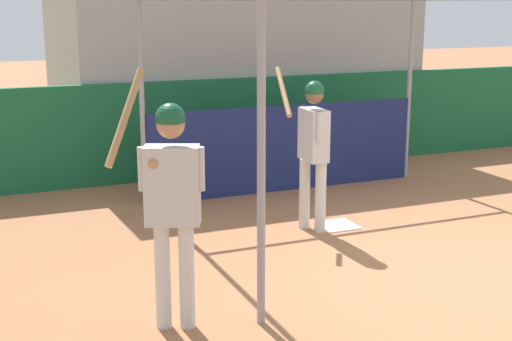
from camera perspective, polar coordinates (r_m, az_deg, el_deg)
ground_plane at (r=7.43m, az=18.06°, el=-8.47°), size 60.00×60.00×0.00m
outfield_wall at (r=11.58m, az=1.08°, el=3.78°), size 24.00×0.12×1.51m
bleacher_section at (r=13.36m, az=-2.54°, el=9.51°), size 5.95×4.00×3.59m
batting_cage at (r=9.60m, az=4.11°, el=4.30°), size 4.24×4.01×2.76m
home_plate at (r=8.81m, az=6.52°, el=-4.39°), size 0.44×0.44×0.02m
player_batter at (r=8.39m, az=4.55°, el=2.37°), size 0.50×0.88×1.92m
player_waiting at (r=5.79m, az=-6.79°, el=-1.81°), size 0.80×0.54×2.17m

